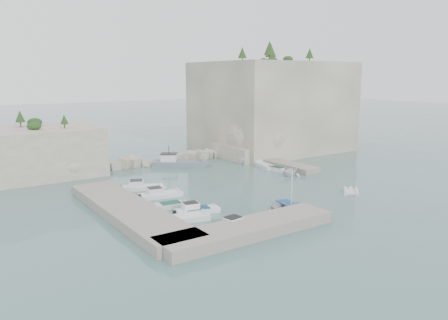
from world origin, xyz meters
TOP-DOWN VIEW (x-y plane):
  - ground at (0.00, 0.00)m, footprint 400.00×400.00m
  - cliff_east at (23.00, 23.00)m, footprint 26.00×22.00m
  - cliff_terrace at (13.00, 18.00)m, footprint 8.00×10.00m
  - outcrop_west at (-20.00, 25.00)m, footprint 16.00×14.00m
  - quay_west at (-17.00, -1.00)m, footprint 5.00×24.00m
  - quay_south at (-10.00, -12.50)m, footprint 18.00×4.00m
  - ledge_east at (13.50, 10.00)m, footprint 3.00×16.00m
  - breakwater at (-1.00, 22.00)m, footprint 28.00×3.00m
  - motorboat_a at (-11.31, 8.11)m, footprint 6.03×3.88m
  - motorboat_b at (-10.94, 3.59)m, footprint 5.81×2.62m
  - motorboat_c at (-12.00, -0.91)m, footprint 4.41×2.10m
  - motorboat_d at (-10.61, -4.35)m, footprint 5.48×2.49m
  - motorboat_e at (-12.48, -5.84)m, footprint 4.78×2.81m
  - motorboat_f at (-9.69, -10.56)m, footprint 5.53×2.31m
  - rowboat at (-1.25, -8.94)m, footprint 5.11×4.04m
  - inflatable_dinghy at (9.66, -8.19)m, footprint 3.73×3.57m
  - tender_east_a at (10.04, 3.30)m, footprint 4.16×3.81m
  - tender_east_b at (10.66, 6.81)m, footprint 1.48×3.84m
  - tender_east_c at (10.68, 9.96)m, footprint 2.74×5.59m
  - tender_east_d at (10.29, 13.81)m, footprint 3.87×1.47m
  - work_boat at (-0.07, 18.66)m, footprint 9.48×7.78m
  - rowboat_mast at (-1.25, -8.94)m, footprint 0.10×0.10m
  - vegetation at (17.83, 24.40)m, footprint 53.48×13.88m

SIDE VIEW (x-z plane):
  - ground at x=0.00m, z-range 0.00..0.00m
  - motorboat_a at x=-11.31m, z-range -0.70..0.70m
  - motorboat_b at x=-10.94m, z-range -0.70..0.70m
  - motorboat_c at x=-12.00m, z-range -0.35..0.35m
  - motorboat_d at x=-10.61m, z-range -0.70..0.70m
  - motorboat_e at x=-12.48m, z-range -0.35..0.35m
  - motorboat_f at x=-9.69m, z-range -0.70..0.70m
  - rowboat at x=-1.25m, z-range -0.48..0.48m
  - inflatable_dinghy at x=9.66m, z-range -0.22..0.22m
  - tender_east_a at x=10.04m, z-range -0.93..0.93m
  - tender_east_b at x=10.66m, z-range -0.35..0.35m
  - tender_east_c at x=10.68m, z-range -0.35..0.35m
  - tender_east_d at x=10.29m, z-range -0.75..0.75m
  - work_boat at x=-0.07m, z-range -1.10..1.10m
  - ledge_east at x=13.50m, z-range 0.00..0.80m
  - quay_west at x=-17.00m, z-range 0.00..1.10m
  - quay_south at x=-10.00m, z-range 0.00..1.10m
  - breakwater at x=-1.00m, z-range 0.00..1.40m
  - cliff_terrace at x=13.00m, z-range 0.00..2.50m
  - rowboat_mast at x=-1.25m, z-range 0.48..4.68m
  - outcrop_west at x=-20.00m, z-range 0.00..7.00m
  - cliff_east at x=23.00m, z-range 0.00..17.00m
  - vegetation at x=17.83m, z-range 11.23..24.63m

